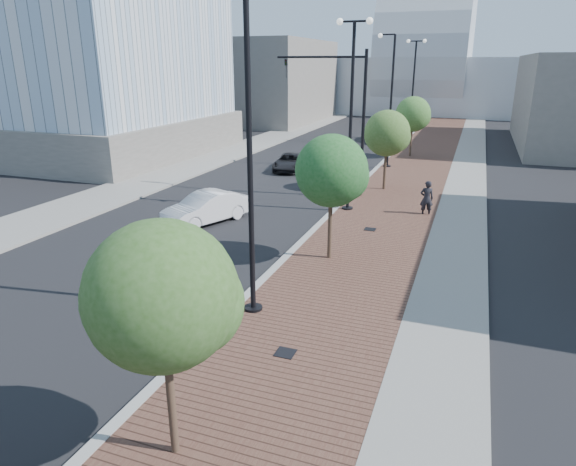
% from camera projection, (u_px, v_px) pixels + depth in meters
% --- Properties ---
extents(sidewalk, '(7.00, 140.00, 0.12)m').
position_uv_depth(sidewalk, '(435.00, 156.00, 41.29)').
color(sidewalk, '#4C2D23').
rests_on(sidewalk, ground).
extents(concrete_strip, '(2.40, 140.00, 0.13)m').
position_uv_depth(concrete_strip, '(470.00, 158.00, 40.41)').
color(concrete_strip, slate).
rests_on(concrete_strip, ground).
extents(curb, '(0.30, 140.00, 0.14)m').
position_uv_depth(curb, '(392.00, 153.00, 42.43)').
color(curb, gray).
rests_on(curb, ground).
extents(west_sidewalk, '(4.00, 140.00, 0.12)m').
position_uv_depth(west_sidewalk, '(251.00, 145.00, 46.70)').
color(west_sidewalk, slate).
rests_on(west_sidewalk, ground).
extents(white_sedan, '(3.12, 4.71, 1.47)m').
position_uv_depth(white_sedan, '(206.00, 208.00, 24.11)').
color(white_sedan, silver).
rests_on(white_sedan, ground).
extents(dark_car_mid, '(2.58, 4.49, 1.18)m').
position_uv_depth(dark_car_mid, '(290.00, 162.00, 35.97)').
color(dark_car_mid, black).
rests_on(dark_car_mid, ground).
extents(dark_car_far, '(3.64, 5.81, 1.57)m').
position_uv_depth(dark_car_far, '(380.00, 133.00, 49.12)').
color(dark_car_far, black).
rests_on(dark_car_far, ground).
extents(pedestrian, '(0.74, 0.58, 1.81)m').
position_uv_depth(pedestrian, '(427.00, 199.00, 25.09)').
color(pedestrian, black).
rests_on(pedestrian, ground).
extents(streetlight_1, '(1.44, 0.56, 9.21)m').
position_uv_depth(streetlight_1, '(246.00, 174.00, 14.24)').
color(streetlight_1, black).
rests_on(streetlight_1, ground).
extents(streetlight_2, '(1.72, 0.56, 9.28)m').
position_uv_depth(streetlight_2, '(351.00, 116.00, 24.72)').
color(streetlight_2, black).
rests_on(streetlight_2, ground).
extents(streetlight_3, '(1.44, 0.56, 9.21)m').
position_uv_depth(streetlight_3, '(389.00, 107.00, 35.57)').
color(streetlight_3, black).
rests_on(streetlight_3, ground).
extents(streetlight_4, '(1.72, 0.56, 9.28)m').
position_uv_depth(streetlight_4, '(413.00, 91.00, 46.05)').
color(streetlight_4, black).
rests_on(streetlight_4, ground).
extents(traffic_mast, '(5.09, 0.20, 8.00)m').
position_uv_depth(traffic_mast, '(348.00, 107.00, 27.63)').
color(traffic_mast, black).
rests_on(traffic_mast, ground).
extents(tree_0, '(2.72, 2.72, 4.82)m').
position_uv_depth(tree_0, '(165.00, 296.00, 8.83)').
color(tree_0, '#382619').
rests_on(tree_0, ground).
extents(tree_1, '(2.70, 2.70, 4.88)m').
position_uv_depth(tree_1, '(333.00, 171.00, 18.59)').
color(tree_1, '#382619').
rests_on(tree_1, ground).
extents(tree_2, '(2.67, 2.67, 4.76)m').
position_uv_depth(tree_2, '(388.00, 133.00, 29.29)').
color(tree_2, '#382619').
rests_on(tree_2, ground).
extents(tree_3, '(2.76, 2.76, 4.82)m').
position_uv_depth(tree_3, '(414.00, 114.00, 39.95)').
color(tree_3, '#382619').
rests_on(tree_3, ground).
extents(tower_podium, '(19.00, 19.00, 3.00)m').
position_uv_depth(tower_podium, '(93.00, 135.00, 42.72)').
color(tower_podium, '#5E5A55').
rests_on(tower_podium, ground).
extents(convention_center, '(50.00, 30.00, 50.00)m').
position_uv_depth(convention_center, '(427.00, 71.00, 81.20)').
color(convention_center, '#ACB1B7').
rests_on(convention_center, ground).
extents(commercial_block_nw, '(14.00, 20.00, 10.00)m').
position_uv_depth(commercial_block_nw, '(264.00, 81.00, 65.19)').
color(commercial_block_nw, '#68645E').
rests_on(commercial_block_nw, ground).
extents(utility_cover_1, '(0.50, 0.50, 0.02)m').
position_uv_depth(utility_cover_1, '(285.00, 353.00, 13.18)').
color(utility_cover_1, black).
rests_on(utility_cover_1, sidewalk).
extents(utility_cover_2, '(0.50, 0.50, 0.02)m').
position_uv_depth(utility_cover_2, '(370.00, 229.00, 22.96)').
color(utility_cover_2, black).
rests_on(utility_cover_2, sidewalk).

